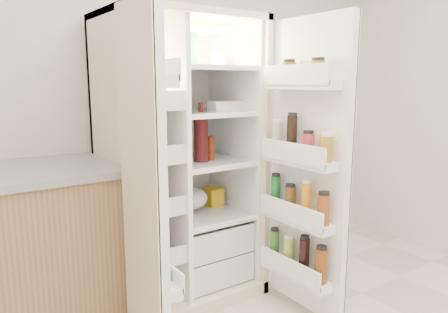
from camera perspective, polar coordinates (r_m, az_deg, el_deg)
wall_back at (r=3.08m, az=-8.43°, el=9.05°), size 4.00×0.02×2.70m
refrigerator at (r=2.82m, az=-6.04°, el=-3.45°), size 0.92×0.70×1.80m
freezer_door at (r=2.04m, az=-10.64°, el=-4.54°), size 0.15×0.40×1.72m
fridge_door at (r=2.52m, az=11.05°, el=-2.12°), size 0.17×0.58×1.72m
kitchen_counter at (r=2.59m, az=-27.77°, el=-12.11°), size 1.30×0.69×0.94m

